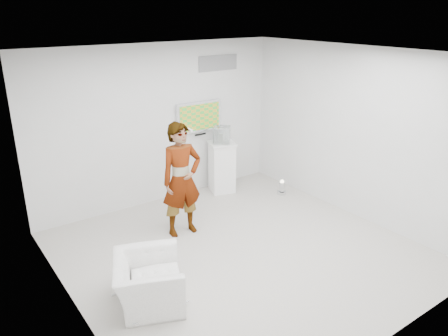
# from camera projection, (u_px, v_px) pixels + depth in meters

# --- Properties ---
(room) EXTENTS (5.01, 5.01, 3.00)m
(room) POSITION_uv_depth(u_px,v_px,m) (241.00, 161.00, 6.28)
(room) COLOR #B3ACA4
(room) RESTS_ON ground
(tv) EXTENTS (1.00, 0.08, 0.60)m
(tv) POSITION_uv_depth(u_px,v_px,m) (199.00, 117.00, 8.59)
(tv) COLOR silver
(tv) RESTS_ON room
(logo_decal) EXTENTS (0.90, 0.02, 0.30)m
(logo_decal) POSITION_uv_depth(u_px,v_px,m) (218.00, 63.00, 8.55)
(logo_decal) COLOR gray
(logo_decal) RESTS_ON room
(person) EXTENTS (0.72, 0.50, 1.90)m
(person) POSITION_uv_depth(u_px,v_px,m) (182.00, 180.00, 7.07)
(person) COLOR white
(person) RESTS_ON room
(armchair) EXTENTS (1.15, 1.21, 0.62)m
(armchair) POSITION_uv_depth(u_px,v_px,m) (148.00, 281.00, 5.53)
(armchair) COLOR white
(armchair) RESTS_ON room
(pedestal) EXTENTS (0.63, 0.63, 1.04)m
(pedestal) POSITION_uv_depth(u_px,v_px,m) (222.00, 167.00, 8.89)
(pedestal) COLOR white
(pedestal) RESTS_ON room
(floor_uplight) EXTENTS (0.20, 0.20, 0.29)m
(floor_uplight) POSITION_uv_depth(u_px,v_px,m) (282.00, 187.00, 8.84)
(floor_uplight) COLOR silver
(floor_uplight) RESTS_ON room
(vitrine) EXTENTS (0.45, 0.45, 0.32)m
(vitrine) POSITION_uv_depth(u_px,v_px,m) (222.00, 135.00, 8.65)
(vitrine) COLOR white
(vitrine) RESTS_ON pedestal
(console) EXTENTS (0.05, 0.14, 0.19)m
(console) POSITION_uv_depth(u_px,v_px,m) (222.00, 138.00, 8.68)
(console) COLOR white
(console) RESTS_ON pedestal
(wii_remote) EXTENTS (0.04, 0.14, 0.03)m
(wii_remote) POSITION_uv_depth(u_px,v_px,m) (190.00, 130.00, 7.05)
(wii_remote) COLOR white
(wii_remote) RESTS_ON person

